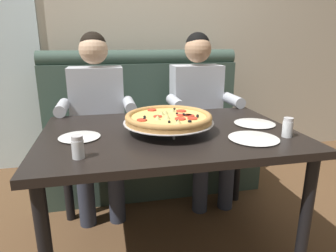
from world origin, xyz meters
TOP-DOWN VIEW (x-y plane):
  - ground_plane at (0.00, 0.00)m, footprint 16.00×16.00m
  - back_wall_with_window at (0.00, 1.51)m, footprint 6.00×0.12m
  - booth_bench at (0.00, 0.94)m, footprint 1.77×0.78m
  - dining_table at (0.00, 0.00)m, footprint 1.38×0.94m
  - diner_left at (-0.40, 0.67)m, footprint 0.54×0.64m
  - diner_right at (0.40, 0.67)m, footprint 0.54×0.64m
  - pizza at (-0.01, -0.02)m, footprint 0.49×0.49m
  - shaker_pepper_flakes at (-0.46, -0.30)m, footprint 0.05×0.05m
  - shaker_oregano at (0.58, -0.23)m, footprint 0.05×0.05m
  - plate_near_left at (0.53, 0.03)m, footprint 0.24×0.24m
  - plate_near_right at (-0.48, -0.02)m, footprint 0.21×0.21m
  - plate_far_side at (0.39, -0.23)m, footprint 0.26×0.26m

SIDE VIEW (x-z plane):
  - ground_plane at x=0.00m, z-range 0.00..0.00m
  - booth_bench at x=0.00m, z-range -0.17..0.96m
  - dining_table at x=0.00m, z-range 0.29..1.01m
  - diner_left at x=-0.40m, z-range 0.07..1.35m
  - diner_right at x=0.40m, z-range 0.07..1.35m
  - plate_near_left at x=0.53m, z-range 0.73..0.75m
  - plate_near_right at x=-0.48m, z-range 0.73..0.75m
  - plate_far_side at x=0.39m, z-range 0.73..0.75m
  - shaker_pepper_flakes at x=-0.46m, z-range 0.72..0.82m
  - shaker_oregano at x=0.58m, z-range 0.72..0.82m
  - pizza at x=-0.01m, z-range 0.75..0.86m
  - back_wall_with_window at x=0.00m, z-range 0.00..2.80m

